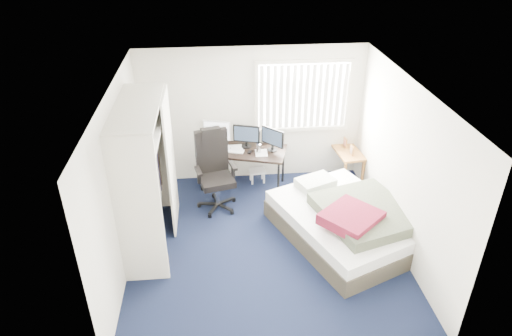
{
  "coord_description": "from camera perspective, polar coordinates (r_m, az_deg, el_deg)",
  "views": [
    {
      "loc": [
        -0.67,
        -5.48,
        4.47
      ],
      "look_at": [
        -0.1,
        0.4,
        1.12
      ],
      "focal_mm": 32.0,
      "sensor_mm": 36.0,
      "label": 1
    }
  ],
  "objects": [
    {
      "name": "bed",
      "position": [
        7.2,
        11.29,
        -6.54
      ],
      "size": [
        2.36,
        2.65,
        0.71
      ],
      "color": "#393429",
      "rests_on": "ground"
    },
    {
      "name": "pine_box",
      "position": [
        6.77,
        -12.8,
        -10.96
      ],
      "size": [
        0.47,
        0.4,
        0.3
      ],
      "primitive_type": "cube",
      "rotation": [
        0.0,
        0.0,
        0.26
      ],
      "color": "#A87754",
      "rests_on": "ground"
    },
    {
      "name": "desk",
      "position": [
        8.13,
        -1.67,
        2.57
      ],
      "size": [
        1.67,
        1.12,
        1.21
      ],
      "color": "black",
      "rests_on": "ground"
    },
    {
      "name": "footstool",
      "position": [
        8.52,
        0.16,
        -0.6
      ],
      "size": [
        0.33,
        0.27,
        0.25
      ],
      "color": "white",
      "rests_on": "ground"
    },
    {
      "name": "nightstand",
      "position": [
        8.67,
        11.3,
        1.84
      ],
      "size": [
        0.52,
        0.9,
        0.77
      ],
      "color": "brown",
      "rests_on": "ground"
    },
    {
      "name": "room_shell",
      "position": [
        6.26,
        1.23,
        1.35
      ],
      "size": [
        4.2,
        4.2,
        4.2
      ],
      "color": "silver",
      "rests_on": "ground"
    },
    {
      "name": "closet",
      "position": [
        6.62,
        -13.59,
        0.53
      ],
      "size": [
        0.64,
        1.84,
        2.22
      ],
      "color": "beige",
      "rests_on": "ground"
    },
    {
      "name": "office_chair",
      "position": [
        7.72,
        -5.13,
        -1.25
      ],
      "size": [
        0.78,
        0.78,
        1.39
      ],
      "color": "black",
      "rests_on": "ground"
    },
    {
      "name": "window_assembly",
      "position": [
        8.2,
        5.9,
        8.91
      ],
      "size": [
        1.72,
        0.09,
        1.32
      ],
      "color": "white",
      "rests_on": "ground"
    },
    {
      "name": "ground",
      "position": [
        7.1,
        1.1,
        -9.45
      ],
      "size": [
        4.2,
        4.2,
        0.0
      ],
      "primitive_type": "plane",
      "color": "black",
      "rests_on": "ground"
    }
  ]
}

